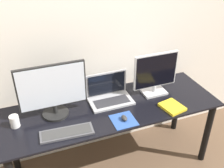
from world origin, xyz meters
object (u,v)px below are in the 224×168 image
mouse (124,118)px  book (172,107)px  monitor_right (155,74)px  keyboard (67,133)px  laptop (109,94)px  mug (15,121)px  monitor_left (53,91)px

mouse → book: bearing=0.7°
monitor_right → keyboard: (-0.89, -0.27, -0.19)m
keyboard → laptop: bearing=34.6°
mug → keyboard: bearing=-32.4°
laptop → monitor_left: bearing=-174.7°
laptop → monitor_right: bearing=-6.0°
monitor_left → laptop: bearing=5.3°
monitor_left → monitor_right: monitor_left is taller
keyboard → mug: 0.42m
monitor_left → keyboard: (0.03, -0.27, -0.22)m
mouse → mug: (-0.82, 0.23, 0.03)m
monitor_left → keyboard: monitor_left is taller
laptop → mug: bearing=-173.8°
mouse → mug: size_ratio=0.72×
laptop → mouse: laptop is taller
laptop → mouse: 0.32m
monitor_right → keyboard: bearing=-163.1°
monitor_left → laptop: monitor_left is taller
mouse → book: mouse is taller
monitor_left → book: (0.95, -0.27, -0.22)m
monitor_left → laptop: (0.49, 0.05, -0.17)m
monitor_right → mouse: monitor_right is taller
laptop → book: bearing=-34.6°
monitor_left → mouse: bearing=-29.0°
keyboard → book: bearing=-0.1°
keyboard → book: size_ratio=1.86×
monitor_left → monitor_right: 0.92m
monitor_right → mug: bearing=-178.0°
book → laptop: bearing=145.4°
monitor_left → mug: bearing=-172.4°
monitor_right → mug: (-1.24, -0.04, -0.15)m
monitor_left → mug: 0.37m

